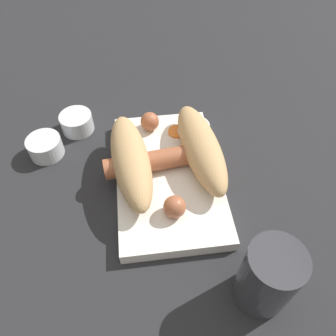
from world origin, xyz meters
name	(u,v)px	position (x,y,z in m)	size (l,w,h in m)	color
ground_plane	(168,180)	(0.00, 0.00, 0.00)	(3.00, 3.00, 0.00)	#232326
food_tray	(168,176)	(0.00, 0.00, 0.01)	(0.25, 0.15, 0.02)	silver
bread_roll	(166,154)	(0.02, 0.00, 0.05)	(0.20, 0.18, 0.05)	tan
sausage	(161,159)	(0.01, 0.01, 0.04)	(0.20, 0.17, 0.03)	#9E5638
pickled_veggies	(194,129)	(0.08, -0.05, 0.02)	(0.07, 0.08, 0.01)	orange
condiment_cup_near	(77,123)	(0.13, 0.14, 0.01)	(0.06, 0.06, 0.03)	silver
condiment_cup_far	(46,148)	(0.08, 0.19, 0.01)	(0.06, 0.06, 0.03)	silver
drink_glass	(268,277)	(-0.18, -0.09, 0.05)	(0.06, 0.06, 0.10)	#333338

